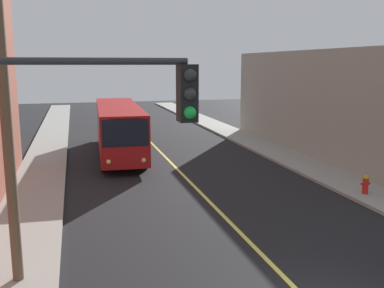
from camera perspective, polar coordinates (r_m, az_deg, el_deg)
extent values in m
cube|color=gray|center=(18.88, -20.29, -7.86)|extent=(2.50, 90.00, 0.15)
cube|color=gray|center=(22.62, 19.46, -4.80)|extent=(2.50, 90.00, 0.15)
cube|color=#D8CC4C|center=(24.21, -1.87, -3.38)|extent=(0.16, 60.00, 0.01)
cube|color=black|center=(28.26, 14.56, 1.59)|extent=(0.06, 15.39, 1.30)
cube|color=black|center=(27.96, 14.86, 8.08)|extent=(0.06, 15.39, 1.30)
cube|color=maroon|center=(28.24, -9.60, 2.24)|extent=(3.02, 12.09, 2.75)
cube|color=black|center=(22.26, -8.72, 1.43)|extent=(2.35, 0.17, 1.40)
cube|color=black|center=(34.10, -10.23, 4.68)|extent=(2.30, 0.17, 1.10)
cube|color=black|center=(28.13, -12.18, 3.19)|extent=(0.46, 10.19, 1.10)
cube|color=black|center=(28.27, -7.09, 3.39)|extent=(0.46, 10.19, 1.10)
cube|color=orange|center=(22.18, -8.76, 2.97)|extent=(1.79, 0.13, 0.30)
sphere|color=#F9D872|center=(22.45, -10.88, -2.33)|extent=(0.24, 0.24, 0.24)
sphere|color=#F9D872|center=(22.57, -6.35, -2.13)|extent=(0.24, 0.24, 0.24)
cylinder|color=black|center=(24.31, -11.56, -2.34)|extent=(0.34, 1.01, 1.00)
cylinder|color=black|center=(24.45, -6.28, -2.11)|extent=(0.34, 1.01, 1.00)
cylinder|color=black|center=(31.86, -11.92, 0.68)|extent=(0.34, 1.01, 1.00)
cylinder|color=black|center=(31.97, -7.89, 0.84)|extent=(0.34, 1.01, 1.00)
cylinder|color=brown|center=(11.75, -23.35, 5.39)|extent=(0.28, 0.28, 9.58)
cylinder|color=#2D2D33|center=(7.40, -14.12, 10.49)|extent=(3.50, 0.12, 0.12)
cube|color=black|center=(7.65, -0.64, 6.67)|extent=(0.32, 0.36, 1.00)
sphere|color=#2D2D2D|center=(7.46, -0.28, 9.03)|extent=(0.22, 0.22, 0.22)
sphere|color=#2D2D2D|center=(7.47, -0.27, 6.57)|extent=(0.22, 0.22, 0.22)
sphere|color=green|center=(7.50, -0.27, 4.13)|extent=(0.22, 0.22, 0.22)
cylinder|color=red|center=(20.72, 21.77, -5.12)|extent=(0.26, 0.26, 0.70)
sphere|color=gold|center=(20.62, 21.84, -4.13)|extent=(0.24, 0.24, 0.24)
cylinder|color=red|center=(20.60, 21.43, -4.90)|extent=(0.12, 0.10, 0.10)
cylinder|color=red|center=(20.79, 22.14, -4.81)|extent=(0.12, 0.10, 0.10)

